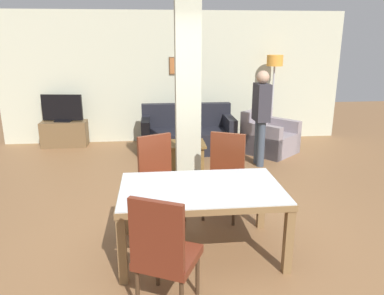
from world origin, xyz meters
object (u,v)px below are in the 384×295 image
(sofa, at_px, (188,135))
(standing_person, at_px, (261,112))
(coffee_table, at_px, (185,155))
(floor_lamp, at_px, (274,69))
(bottle, at_px, (190,137))
(tv_screen, at_px, (62,108))
(dining_chair_far_left, at_px, (159,175))
(dining_chair_far_right, at_px, (225,172))
(dining_table, at_px, (201,200))
(dining_chair_near_left, at_px, (164,250))
(armchair, at_px, (268,138))
(tv_stand, at_px, (65,134))

(sofa, relative_size, standing_person, 1.09)
(coffee_table, bearing_deg, floor_lamp, 37.26)
(bottle, bearing_deg, tv_screen, 147.38)
(sofa, bearing_deg, coffee_table, 82.02)
(floor_lamp, bearing_deg, dining_chair_far_left, -126.52)
(dining_chair_far_left, relative_size, bottle, 4.54)
(dining_chair_far_right, bearing_deg, dining_chair_far_left, 25.33)
(sofa, xyz_separation_m, coffee_table, (-0.15, -1.05, -0.08))
(dining_chair_far_left, relative_size, coffee_table, 1.50)
(dining_table, height_order, dining_chair_near_left, dining_chair_near_left)
(standing_person, bearing_deg, tv_screen, 65.03)
(dining_chair_far_left, relative_size, floor_lamp, 0.56)
(armchair, height_order, bottle, armchair)
(dining_chair_far_right, distance_m, sofa, 2.85)
(bottle, height_order, floor_lamp, floor_lamp)
(coffee_table, bearing_deg, standing_person, 1.66)
(armchair, bearing_deg, dining_chair_near_left, 22.03)
(armchair, bearing_deg, dining_table, 21.66)
(dining_chair_far_right, relative_size, bottle, 4.54)
(dining_chair_far_right, bearing_deg, coffee_table, -53.57)
(tv_screen, bearing_deg, bottle, 155.69)
(dining_chair_far_left, xyz_separation_m, armchair, (2.16, 2.53, -0.27))
(dining_table, distance_m, coffee_table, 2.67)
(coffee_table, height_order, standing_person, standing_person)
(tv_stand, xyz_separation_m, tv_screen, (-0.00, 0.00, 0.53))
(tv_stand, relative_size, tv_screen, 1.11)
(tv_screen, bearing_deg, armchair, 176.10)
(floor_lamp, bearing_deg, armchair, -110.32)
(dining_chair_far_right, xyz_separation_m, coffee_table, (-0.35, 1.79, -0.33))
(dining_chair_near_left, distance_m, bottle, 3.59)
(dining_chair_far_left, xyz_separation_m, bottle, (0.55, 1.84, -0.02))
(coffee_table, relative_size, standing_person, 0.42)
(dining_chair_near_left, distance_m, standing_person, 3.97)
(bottle, relative_size, tv_stand, 0.25)
(armchair, xyz_separation_m, floor_lamp, (0.28, 0.77, 1.25))
(tv_stand, bearing_deg, dining_chair_near_left, -69.68)
(coffee_table, bearing_deg, sofa, 82.02)
(standing_person, bearing_deg, dining_table, 151.28)
(dining_chair_far_right, relative_size, dining_chair_far_left, 1.00)
(dining_chair_far_left, distance_m, coffee_table, 1.87)
(dining_table, height_order, tv_screen, tv_screen)
(dining_chair_far_left, bearing_deg, tv_screen, -86.28)
(dining_table, xyz_separation_m, coffee_table, (0.05, 2.64, -0.36))
(dining_chair_far_left, bearing_deg, armchair, -155.80)
(floor_lamp, height_order, standing_person, floor_lamp)
(dining_chair_far_left, bearing_deg, coffee_table, -129.75)
(floor_lamp, bearing_deg, tv_screen, 178.53)
(bottle, bearing_deg, coffee_table, -151.19)
(coffee_table, bearing_deg, dining_table, -91.18)
(dining_chair_far_left, height_order, dining_chair_near_left, same)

